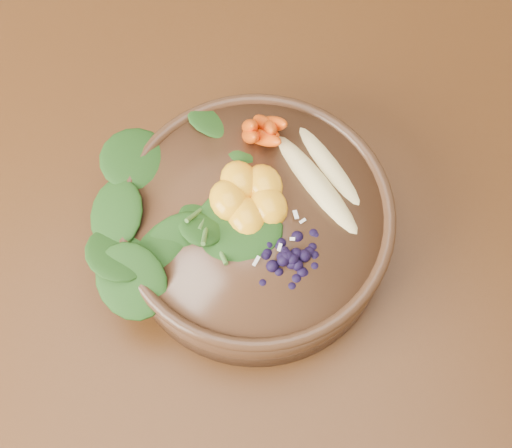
% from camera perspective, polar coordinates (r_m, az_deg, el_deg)
% --- Properties ---
extents(ground, '(4.00, 4.00, 0.00)m').
position_cam_1_polar(ground, '(1.63, -1.74, -8.35)').
color(ground, '#381E0F').
rests_on(ground, ground).
extents(dining_table, '(1.60, 0.90, 0.75)m').
position_cam_1_polar(dining_table, '(1.01, -2.78, 1.12)').
color(dining_table, '#331C0C').
rests_on(dining_table, ground).
extents(stoneware_bowl, '(0.36, 0.36, 0.09)m').
position_cam_1_polar(stoneware_bowl, '(0.85, -0.00, -0.26)').
color(stoneware_bowl, '#472C1B').
rests_on(stoneware_bowl, dining_table).
extents(kale_heap, '(0.23, 0.22, 0.05)m').
position_cam_1_polar(kale_heap, '(0.81, -5.37, 3.75)').
color(kale_heap, '#1E4614').
rests_on(kale_heap, stoneware_bowl).
extents(carrot_cluster, '(0.08, 0.08, 0.09)m').
position_cam_1_polar(carrot_cluster, '(0.82, 0.55, 8.72)').
color(carrot_cluster, '#E9480E').
rests_on(carrot_cluster, stoneware_bowl).
extents(banana_halves, '(0.09, 0.18, 0.03)m').
position_cam_1_polar(banana_halves, '(0.82, 5.44, 4.44)').
color(banana_halves, '#E0CC84').
rests_on(banana_halves, stoneware_bowl).
extents(mandarin_cluster, '(0.11, 0.11, 0.04)m').
position_cam_1_polar(mandarin_cluster, '(0.80, -0.56, 2.61)').
color(mandarin_cluster, '#F8A418').
rests_on(mandarin_cluster, stoneware_bowl).
extents(blueberry_pile, '(0.16, 0.13, 0.04)m').
position_cam_1_polar(blueberry_pile, '(0.77, 2.62, -2.23)').
color(blueberry_pile, black).
rests_on(blueberry_pile, stoneware_bowl).
extents(coconut_flakes, '(0.11, 0.09, 0.01)m').
position_cam_1_polar(coconut_flakes, '(0.80, 0.91, -0.15)').
color(coconut_flakes, white).
rests_on(coconut_flakes, stoneware_bowl).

